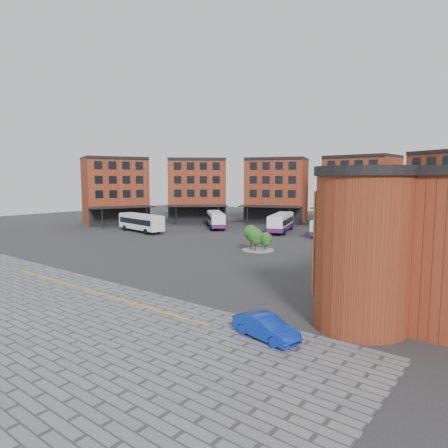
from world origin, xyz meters
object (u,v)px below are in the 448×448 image
Objects in this scene: bus_c at (281,222)px; blue_car at (266,327)px; bus_a at (141,221)px; tree_island at (257,237)px; bus_d at (327,226)px; bus_f at (425,241)px; bus_e at (411,232)px; bus_b at (216,219)px.

blue_car is (24.32, -44.32, -1.09)m from bus_c.
bus_c is at bearing 40.21° from blue_car.
blue_car is (44.96, -28.42, -1.22)m from bus_a.
bus_a is 26.06m from bus_c.
bus_d is (1.45, 19.86, -0.24)m from tree_island.
blue_car is at bearing -29.70° from bus_f.
bus_c is (-7.26, 19.27, -0.04)m from tree_island.
tree_island reaches higher than bus_e.
bus_a is at bearing -107.43° from bus_f.
bus_c reaches higher than bus_b.
blue_car is at bearing -112.91° from bus_a.
bus_c is at bearing 110.65° from tree_island.
bus_e is (42.82, 17.07, -0.32)m from bus_a.
bus_e is at bearing -16.16° from bus_c.
bus_e is at bearing 14.15° from blue_car.
tree_island is 0.36× the size of bus_c.
bus_f reaches higher than bus_d.
tree_island is 0.42× the size of bus_e.
bus_e is (14.92, 20.44, -0.23)m from tree_island.
blue_car is at bearing -77.46° from bus_d.
bus_c is at bearing 177.27° from bus_d.
bus_e is 9.80m from bus_f.
bus_f is (18.65, 11.38, -0.08)m from tree_island.
bus_d is at bearing -145.18° from bus_e.
bus_b is 0.91× the size of bus_d.
bus_b is at bearing 53.66° from blue_car.
bus_e reaches higher than blue_car.
bus_b is (7.14, 13.29, -0.22)m from bus_a.
bus_f reaches higher than bus_e.
bus_b is at bearing 141.27° from tree_island.
bus_c is 27.08m from bus_f.
bus_b is 0.81× the size of bus_c.
bus_a is at bearing -163.05° from bus_b.
bus_e is at bearing -4.16° from bus_d.
bus_f is at bearing -35.26° from bus_e.
bus_c is 1.12× the size of bus_d.
bus_b is at bearing -124.83° from bus_f.
bus_e is at bearing 53.88° from tree_island.
bus_e is at bearing -58.88° from bus_a.
bus_a is at bearing 69.16° from blue_car.
tree_island is at bearing -93.75° from bus_e.
bus_e reaches higher than bus_d.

